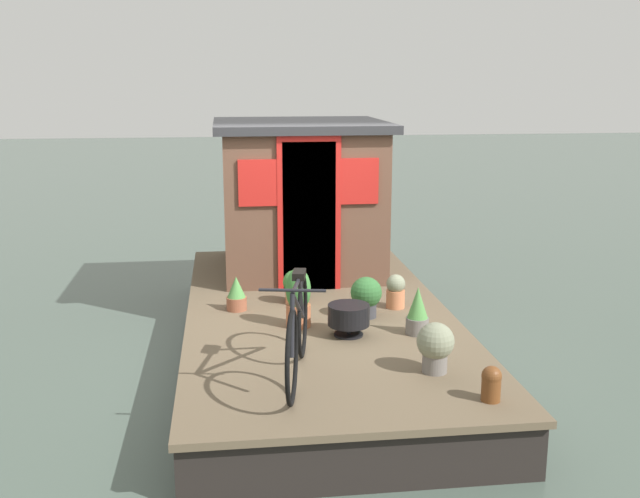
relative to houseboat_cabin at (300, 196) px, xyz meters
The scene contains 13 objects.
ground_plane 2.25m from the houseboat_cabin, behind, with size 60.00×60.00×0.00m, color #47564C.
houseboat_deck 2.10m from the houseboat_cabin, behind, with size 5.68×2.73×0.51m.
houseboat_cabin is the anchor object (origin of this frame).
bicycle 3.59m from the houseboat_cabin, behind, with size 1.68×0.50×0.87m.
potted_plant_sage 2.36m from the houseboat_cabin, behind, with size 0.25×0.25×0.59m.
potted_plant_mint 1.67m from the houseboat_cabin, behind, with size 0.26×0.26×0.37m.
potted_plant_lavender 2.22m from the houseboat_cabin, 167.42° to the right, with size 0.32×0.32×0.42m.
potted_plant_ivy 2.10m from the houseboat_cabin, 155.00° to the right, with size 0.20×0.20×0.36m.
potted_plant_fern 2.84m from the houseboat_cabin, 162.04° to the right, with size 0.22×0.22×0.46m.
potted_plant_basil 3.70m from the houseboat_cabin, 168.08° to the right, with size 0.31×0.31×0.43m.
potted_plant_geranium 2.00m from the houseboat_cabin, 152.61° to the left, with size 0.21×0.21×0.36m.
charcoal_grill 2.69m from the houseboat_cabin, behind, with size 0.40×0.40×0.30m.
mooring_bollard 4.36m from the houseboat_cabin, 166.28° to the right, with size 0.15×0.15×0.28m.
Camera 1 is at (-7.49, 0.95, 2.91)m, focal length 41.93 mm.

